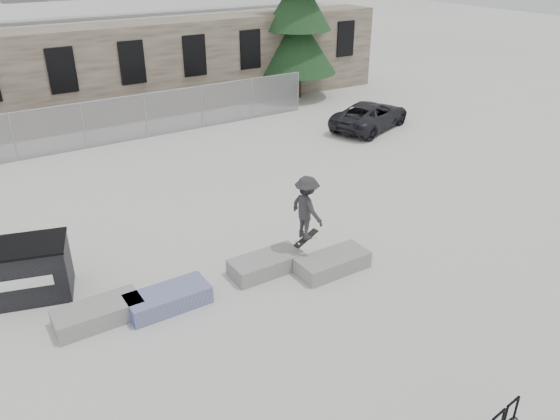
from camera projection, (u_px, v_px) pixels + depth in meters
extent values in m
plane|color=beige|center=(218.00, 288.00, 14.09)|extent=(120.00, 120.00, 0.00)
cube|color=brown|center=(58.00, 80.00, 25.36)|extent=(36.00, 2.50, 4.50)
cube|color=black|center=(62.00, 70.00, 24.11)|extent=(1.20, 0.12, 2.00)
cube|color=black|center=(132.00, 63.00, 25.65)|extent=(1.20, 0.12, 2.00)
cube|color=black|center=(195.00, 56.00, 27.20)|extent=(1.20, 0.12, 2.00)
cube|color=black|center=(250.00, 49.00, 28.74)|extent=(1.20, 0.12, 2.00)
cube|color=black|center=(300.00, 44.00, 30.28)|extent=(1.20, 0.12, 2.00)
cube|color=black|center=(345.00, 39.00, 31.83)|extent=(1.20, 0.12, 2.00)
cylinder|color=gray|center=(14.00, 138.00, 21.76)|extent=(0.06, 0.06, 2.00)
cylinder|color=gray|center=(84.00, 126.00, 23.08)|extent=(0.06, 0.06, 2.00)
cylinder|color=gray|center=(146.00, 116.00, 24.41)|extent=(0.06, 0.06, 2.00)
cylinder|color=gray|center=(202.00, 107.00, 25.73)|extent=(0.06, 0.06, 2.00)
cylinder|color=gray|center=(252.00, 99.00, 27.06)|extent=(0.06, 0.06, 2.00)
cylinder|color=gray|center=(298.00, 91.00, 28.39)|extent=(0.06, 0.06, 2.00)
cube|color=#99999E|center=(84.00, 126.00, 23.08)|extent=(22.00, 0.02, 2.00)
cylinder|color=gray|center=(80.00, 103.00, 22.64)|extent=(22.00, 0.04, 0.04)
cube|color=gray|center=(98.00, 314.00, 12.76)|extent=(2.00, 0.90, 0.46)
cube|color=#2D471E|center=(97.00, 308.00, 12.69)|extent=(1.76, 0.66, 0.10)
cube|color=#2E3D8B|center=(168.00, 299.00, 13.29)|extent=(2.00, 0.90, 0.46)
cube|color=#2D471E|center=(168.00, 293.00, 13.21)|extent=(1.76, 0.66, 0.10)
cube|color=gray|center=(266.00, 264.00, 14.71)|extent=(2.00, 0.90, 0.46)
cube|color=#2D471E|center=(266.00, 259.00, 14.64)|extent=(1.76, 0.66, 0.10)
cube|color=gray|center=(333.00, 263.00, 14.76)|extent=(2.00, 0.90, 0.46)
cube|color=#2D471E|center=(333.00, 258.00, 14.69)|extent=(1.76, 0.66, 0.10)
cube|color=black|center=(23.00, 272.00, 13.51)|extent=(2.44, 1.85, 1.41)
cube|color=black|center=(17.00, 246.00, 13.18)|extent=(2.51, 1.92, 0.06)
cube|color=white|center=(19.00, 285.00, 12.91)|extent=(1.46, 0.44, 0.27)
torus|color=black|center=(509.00, 420.00, 9.65)|extent=(0.89, 0.15, 0.89)
cylinder|color=#38281E|center=(297.00, 76.00, 30.82)|extent=(0.50, 0.50, 2.31)
cone|color=black|center=(298.00, 43.00, 30.01)|extent=(4.33, 4.33, 3.20)
cone|color=black|center=(298.00, 0.00, 29.03)|extent=(3.63, 3.63, 3.00)
imported|color=black|center=(370.00, 115.00, 25.80)|extent=(5.06, 3.56, 1.28)
imported|color=#29282B|center=(307.00, 208.00, 14.40)|extent=(0.74, 1.19, 1.78)
cube|color=black|center=(306.00, 238.00, 14.81)|extent=(0.78, 0.30, 0.30)
cylinder|color=beige|center=(299.00, 244.00, 14.64)|extent=(0.06, 0.03, 0.06)
cylinder|color=beige|center=(296.00, 242.00, 14.75)|extent=(0.06, 0.03, 0.06)
cylinder|color=beige|center=(316.00, 238.00, 14.91)|extent=(0.06, 0.03, 0.06)
cylinder|color=beige|center=(313.00, 236.00, 15.02)|extent=(0.06, 0.03, 0.06)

